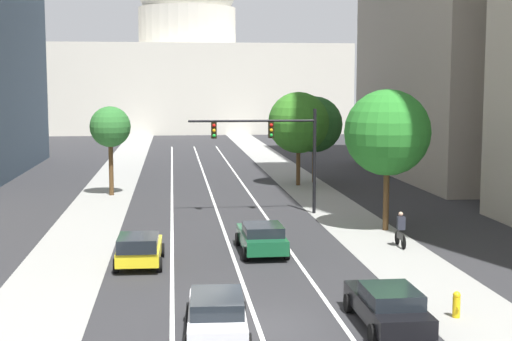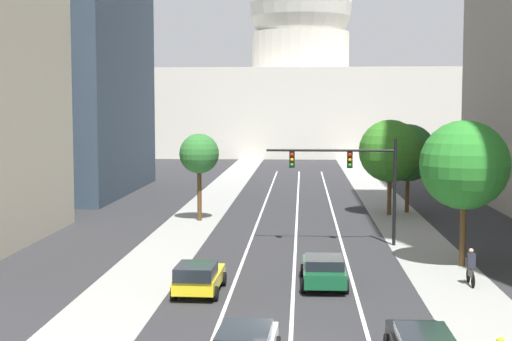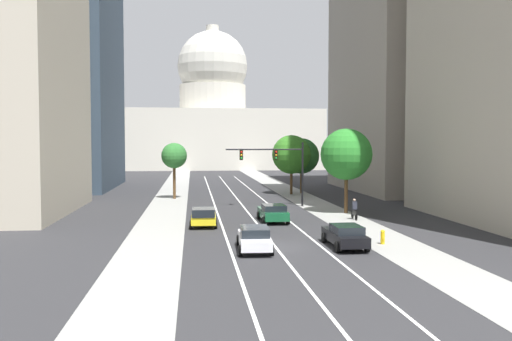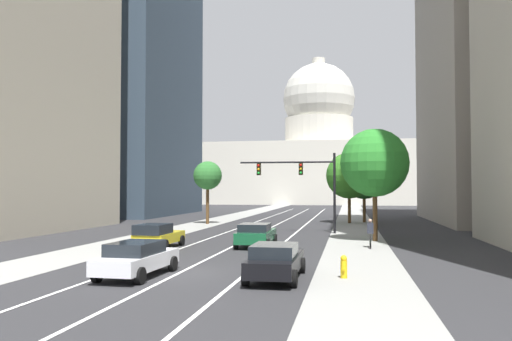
# 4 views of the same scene
# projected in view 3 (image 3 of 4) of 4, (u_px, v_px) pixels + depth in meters

# --- Properties ---
(ground_plane) EXTENTS (400.00, 400.00, 0.00)m
(ground_plane) POSITION_uv_depth(u_px,v_px,m) (230.00, 190.00, 72.94)
(ground_plane) COLOR #2B2B2D
(sidewalk_left) EXTENTS (3.81, 130.00, 0.01)m
(sidewalk_left) POSITION_uv_depth(u_px,v_px,m) (172.00, 194.00, 67.13)
(sidewalk_left) COLOR gray
(sidewalk_left) RESTS_ON ground
(sidewalk_right) EXTENTS (3.81, 130.00, 0.01)m
(sidewalk_right) POSITION_uv_depth(u_px,v_px,m) (292.00, 193.00, 68.83)
(sidewalk_right) COLOR gray
(sidewalk_right) RESTS_ON ground
(lane_stripe_left) EXTENTS (0.16, 90.00, 0.01)m
(lane_stripe_left) POSITION_uv_depth(u_px,v_px,m) (214.00, 203.00, 57.74)
(lane_stripe_left) COLOR white
(lane_stripe_left) RESTS_ON ground
(lane_stripe_center) EXTENTS (0.16, 90.00, 0.01)m
(lane_stripe_center) POSITION_uv_depth(u_px,v_px,m) (240.00, 202.00, 58.06)
(lane_stripe_center) COLOR white
(lane_stripe_center) RESTS_ON ground
(lane_stripe_right) EXTENTS (0.16, 90.00, 0.01)m
(lane_stripe_right) POSITION_uv_depth(u_px,v_px,m) (266.00, 202.00, 58.37)
(lane_stripe_right) COLOR white
(lane_stripe_right) RESTS_ON ground
(office_tower_far_right) EXTENTS (18.61, 26.34, 39.13)m
(office_tower_far_right) POSITION_uv_depth(u_px,v_px,m) (419.00, 42.00, 72.44)
(office_tower_far_right) COLOR #9E9384
(office_tower_far_right) RESTS_ON ground
(capitol_building) EXTENTS (51.20, 22.86, 34.66)m
(capitol_building) POSITION_uv_depth(u_px,v_px,m) (213.00, 121.00, 134.35)
(capitol_building) COLOR beige
(capitol_building) RESTS_ON ground
(car_green) EXTENTS (2.14, 4.71, 1.42)m
(car_green) POSITION_uv_depth(u_px,v_px,m) (273.00, 213.00, 43.71)
(car_green) COLOR #14512D
(car_green) RESTS_ON ground
(car_white) EXTENTS (2.13, 4.71, 1.40)m
(car_white) POSITION_uv_depth(u_px,v_px,m) (254.00, 238.00, 32.07)
(car_white) COLOR silver
(car_white) RESTS_ON ground
(car_yellow) EXTENTS (2.09, 4.12, 1.47)m
(car_yellow) POSITION_uv_depth(u_px,v_px,m) (204.00, 217.00, 41.14)
(car_yellow) COLOR yellow
(car_yellow) RESTS_ON ground
(car_black) EXTENTS (1.98, 4.77, 1.39)m
(car_black) POSITION_uv_depth(u_px,v_px,m) (345.00, 235.00, 33.05)
(car_black) COLOR black
(car_black) RESTS_ON ground
(traffic_signal_mast) EXTENTS (7.68, 0.39, 6.34)m
(traffic_signal_mast) POSITION_uv_depth(u_px,v_px,m) (278.00, 162.00, 53.95)
(traffic_signal_mast) COLOR black
(traffic_signal_mast) RESTS_ON ground
(fire_hydrant) EXTENTS (0.26, 0.35, 0.91)m
(fire_hydrant) POSITION_uv_depth(u_px,v_px,m) (383.00, 237.00, 34.08)
(fire_hydrant) COLOR yellow
(fire_hydrant) RESTS_ON ground
(cyclist) EXTENTS (0.36, 1.70, 1.72)m
(cyclist) POSITION_uv_depth(u_px,v_px,m) (354.00, 209.00, 44.97)
(cyclist) COLOR black
(cyclist) RESTS_ON ground
(street_tree_mid_right) EXTENTS (4.72, 4.72, 7.22)m
(street_tree_mid_right) POSITION_uv_depth(u_px,v_px,m) (291.00, 155.00, 66.81)
(street_tree_mid_right) COLOR #51381E
(street_tree_mid_right) RESTS_ON ground
(street_tree_far_right) EXTENTS (4.59, 4.59, 7.56)m
(street_tree_far_right) POSITION_uv_depth(u_px,v_px,m) (346.00, 154.00, 48.97)
(street_tree_far_right) COLOR #51381E
(street_tree_far_right) RESTS_ON ground
(street_tree_near_right) EXTENTS (4.43, 4.43, 6.86)m
(street_tree_near_right) POSITION_uv_depth(u_px,v_px,m) (301.00, 156.00, 68.45)
(street_tree_near_right) COLOR #51381E
(street_tree_near_right) RESTS_ON ground
(street_tree_mid_left) EXTENTS (2.86, 2.86, 6.28)m
(street_tree_mid_left) POSITION_uv_depth(u_px,v_px,m) (174.00, 156.00, 61.56)
(street_tree_mid_left) COLOR #51381E
(street_tree_mid_left) RESTS_ON ground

